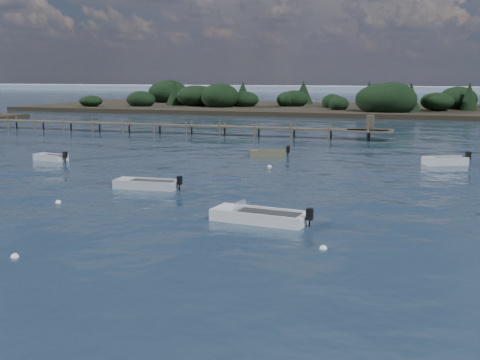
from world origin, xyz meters
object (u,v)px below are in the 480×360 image
(dinghy_mid_white_a, at_px, (259,218))
(tender_far_grey, at_px, (51,159))
(tender_far_white, at_px, (268,155))
(tender_far_grey_b, at_px, (445,162))
(jetty, at_px, (157,125))
(dinghy_mid_grey, at_px, (147,186))

(dinghy_mid_white_a, xyz_separation_m, tender_far_grey, (-22.53, 14.85, -0.00))
(tender_far_white, bearing_deg, tender_far_grey_b, -0.93)
(tender_far_grey, relative_size, jetty, 0.05)
(tender_far_grey, bearing_deg, tender_far_grey_b, 13.87)
(dinghy_mid_grey, relative_size, dinghy_mid_white_a, 0.86)
(tender_far_grey, xyz_separation_m, jetty, (-2.21, 24.55, 0.84))
(tender_far_white, distance_m, dinghy_mid_white_a, 23.57)
(jetty, bearing_deg, dinghy_mid_grey, -65.00)
(dinghy_mid_grey, relative_size, tender_far_grey_b, 1.16)
(tender_far_grey_b, xyz_separation_m, dinghy_mid_white_a, (-8.74, -22.57, -0.03))
(dinghy_mid_grey, distance_m, tender_far_grey, 15.90)
(dinghy_mid_white_a, bearing_deg, tender_far_white, 104.58)
(dinghy_mid_white_a, xyz_separation_m, jetty, (-24.73, 39.40, 0.83))
(dinghy_mid_grey, xyz_separation_m, dinghy_mid_white_a, (9.22, -6.14, 0.00))
(tender_far_grey_b, xyz_separation_m, tender_far_grey, (-31.27, -7.72, -0.03))
(tender_far_white, distance_m, tender_far_grey_b, 14.68)
(jetty, bearing_deg, dinghy_mid_white_a, -57.88)
(dinghy_mid_white_a, distance_m, jetty, 46.53)
(tender_far_grey_b, distance_m, dinghy_mid_white_a, 24.20)
(tender_far_white, relative_size, tender_far_grey_b, 0.93)
(tender_far_white, bearing_deg, tender_far_grey, -154.38)
(tender_far_white, distance_m, tender_far_grey, 18.40)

